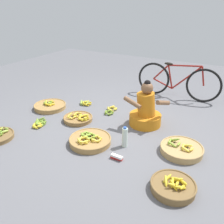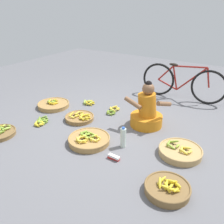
{
  "view_description": "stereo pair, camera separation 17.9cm",
  "coord_description": "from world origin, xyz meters",
  "px_view_note": "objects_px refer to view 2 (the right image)",
  "views": [
    {
      "loc": [
        1.59,
        -3.02,
        1.88
      ],
      "look_at": [
        0.0,
        -0.2,
        0.35
      ],
      "focal_mm": 38.39,
      "sensor_mm": 36.0,
      "label": 1
    },
    {
      "loc": [
        1.74,
        -2.93,
        1.88
      ],
      "look_at": [
        0.0,
        -0.2,
        0.35
      ],
      "focal_mm": 38.39,
      "sensor_mm": 36.0,
      "label": 2
    }
  ],
  "objects_px": {
    "banana_basket_back_left": "(53,104)",
    "banana_basket_near_bicycle": "(80,117)",
    "bicycle_leaning": "(182,82)",
    "banana_basket_front_center": "(89,139)",
    "loose_bananas_back_center": "(42,122)",
    "packet_carton_stack": "(114,157)",
    "water_bottle": "(123,138)",
    "vendor_woman_front": "(147,112)",
    "banana_basket_front_right": "(180,151)",
    "loose_bananas_mid_left": "(89,102)",
    "loose_bananas_back_right": "(113,110)",
    "banana_basket_front_left": "(167,188)"
  },
  "relations": [
    {
      "from": "banana_basket_near_bicycle",
      "to": "packet_carton_stack",
      "type": "relative_size",
      "value": 2.97
    },
    {
      "from": "vendor_woman_front",
      "to": "banana_basket_back_left",
      "type": "relative_size",
      "value": 1.28
    },
    {
      "from": "banana_basket_front_left",
      "to": "packet_carton_stack",
      "type": "relative_size",
      "value": 2.97
    },
    {
      "from": "banana_basket_front_right",
      "to": "loose_bananas_back_right",
      "type": "relative_size",
      "value": 1.51
    },
    {
      "from": "bicycle_leaning",
      "to": "banana_basket_near_bicycle",
      "type": "xyz_separation_m",
      "value": [
        -1.15,
        -1.86,
        -0.31
      ]
    },
    {
      "from": "banana_basket_front_left",
      "to": "banana_basket_front_center",
      "type": "distance_m",
      "value": 1.35
    },
    {
      "from": "banana_basket_near_bicycle",
      "to": "loose_bananas_back_center",
      "type": "relative_size",
      "value": 1.42
    },
    {
      "from": "packet_carton_stack",
      "to": "water_bottle",
      "type": "bearing_deg",
      "value": 98.5
    },
    {
      "from": "banana_basket_front_center",
      "to": "vendor_woman_front",
      "type": "bearing_deg",
      "value": 63.28
    },
    {
      "from": "loose_bananas_back_right",
      "to": "packet_carton_stack",
      "type": "height_order",
      "value": "loose_bananas_back_right"
    },
    {
      "from": "banana_basket_back_left",
      "to": "banana_basket_front_left",
      "type": "bearing_deg",
      "value": -20.15
    },
    {
      "from": "banana_basket_front_center",
      "to": "loose_bananas_back_center",
      "type": "distance_m",
      "value": 1.03
    },
    {
      "from": "loose_bananas_back_right",
      "to": "loose_bananas_back_center",
      "type": "height_order",
      "value": "loose_bananas_back_center"
    },
    {
      "from": "banana_basket_back_left",
      "to": "loose_bananas_mid_left",
      "type": "height_order",
      "value": "banana_basket_back_left"
    },
    {
      "from": "banana_basket_back_left",
      "to": "banana_basket_front_left",
      "type": "xyz_separation_m",
      "value": [
        2.66,
        -0.98,
        0.01
      ]
    },
    {
      "from": "vendor_woman_front",
      "to": "banana_basket_front_right",
      "type": "height_order",
      "value": "vendor_woman_front"
    },
    {
      "from": "banana_basket_front_right",
      "to": "banana_basket_front_center",
      "type": "bearing_deg",
      "value": -160.75
    },
    {
      "from": "banana_basket_front_center",
      "to": "loose_bananas_mid_left",
      "type": "bearing_deg",
      "value": 127.77
    },
    {
      "from": "vendor_woman_front",
      "to": "packet_carton_stack",
      "type": "relative_size",
      "value": 4.56
    },
    {
      "from": "bicycle_leaning",
      "to": "water_bottle",
      "type": "xyz_separation_m",
      "value": [
        -0.11,
        -2.18,
        -0.21
      ]
    },
    {
      "from": "banana_basket_back_left",
      "to": "vendor_woman_front",
      "type": "bearing_deg",
      "value": 8.8
    },
    {
      "from": "loose_bananas_mid_left",
      "to": "water_bottle",
      "type": "xyz_separation_m",
      "value": [
        1.33,
        -0.94,
        0.12
      ]
    },
    {
      "from": "packet_carton_stack",
      "to": "loose_bananas_back_right",
      "type": "bearing_deg",
      "value": 122.92
    },
    {
      "from": "banana_basket_front_right",
      "to": "banana_basket_front_left",
      "type": "relative_size",
      "value": 1.16
    },
    {
      "from": "bicycle_leaning",
      "to": "loose_bananas_mid_left",
      "type": "height_order",
      "value": "bicycle_leaning"
    },
    {
      "from": "banana_basket_front_right",
      "to": "banana_basket_front_center",
      "type": "height_order",
      "value": "banana_basket_front_right"
    },
    {
      "from": "loose_bananas_back_right",
      "to": "banana_basket_front_left",
      "type": "bearing_deg",
      "value": -41.61
    },
    {
      "from": "bicycle_leaning",
      "to": "banana_basket_back_left",
      "type": "relative_size",
      "value": 2.85
    },
    {
      "from": "bicycle_leaning",
      "to": "banana_basket_front_center",
      "type": "bearing_deg",
      "value": -103.65
    },
    {
      "from": "loose_bananas_back_center",
      "to": "water_bottle",
      "type": "relative_size",
      "value": 1.13
    },
    {
      "from": "banana_basket_front_right",
      "to": "packet_carton_stack",
      "type": "distance_m",
      "value": 0.89
    },
    {
      "from": "bicycle_leaning",
      "to": "loose_bananas_back_right",
      "type": "height_order",
      "value": "bicycle_leaning"
    },
    {
      "from": "vendor_woman_front",
      "to": "bicycle_leaning",
      "type": "bearing_deg",
      "value": 85.73
    },
    {
      "from": "banana_basket_near_bicycle",
      "to": "water_bottle",
      "type": "height_order",
      "value": "water_bottle"
    },
    {
      "from": "loose_bananas_back_center",
      "to": "water_bottle",
      "type": "distance_m",
      "value": 1.51
    },
    {
      "from": "banana_basket_back_left",
      "to": "packet_carton_stack",
      "type": "distance_m",
      "value": 2.03
    },
    {
      "from": "bicycle_leaning",
      "to": "loose_bananas_back_right",
      "type": "bearing_deg",
      "value": -123.27
    },
    {
      "from": "bicycle_leaning",
      "to": "banana_basket_front_right",
      "type": "height_order",
      "value": "bicycle_leaning"
    },
    {
      "from": "banana_basket_front_right",
      "to": "banana_basket_near_bicycle",
      "type": "xyz_separation_m",
      "value": [
        -1.78,
        0.07,
        -0.01
      ]
    },
    {
      "from": "water_bottle",
      "to": "packet_carton_stack",
      "type": "distance_m",
      "value": 0.34
    },
    {
      "from": "banana_basket_front_left",
      "to": "loose_bananas_back_center",
      "type": "distance_m",
      "value": 2.37
    },
    {
      "from": "banana_basket_front_center",
      "to": "packet_carton_stack",
      "type": "distance_m",
      "value": 0.53
    },
    {
      "from": "vendor_woman_front",
      "to": "packet_carton_stack",
      "type": "distance_m",
      "value": 1.09
    },
    {
      "from": "banana_basket_front_left",
      "to": "banana_basket_back_left",
      "type": "bearing_deg",
      "value": 159.85
    },
    {
      "from": "banana_basket_front_center",
      "to": "bicycle_leaning",
      "type": "bearing_deg",
      "value": 76.35
    },
    {
      "from": "water_bottle",
      "to": "banana_basket_front_center",
      "type": "bearing_deg",
      "value": -159.41
    },
    {
      "from": "banana_basket_front_center",
      "to": "loose_bananas_back_center",
      "type": "height_order",
      "value": "banana_basket_front_center"
    },
    {
      "from": "loose_bananas_back_right",
      "to": "loose_bananas_mid_left",
      "type": "height_order",
      "value": "loose_bananas_mid_left"
    },
    {
      "from": "loose_bananas_back_center",
      "to": "loose_bananas_mid_left",
      "type": "bearing_deg",
      "value": 81.18
    },
    {
      "from": "banana_basket_back_left",
      "to": "banana_basket_near_bicycle",
      "type": "distance_m",
      "value": 0.79
    }
  ]
}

